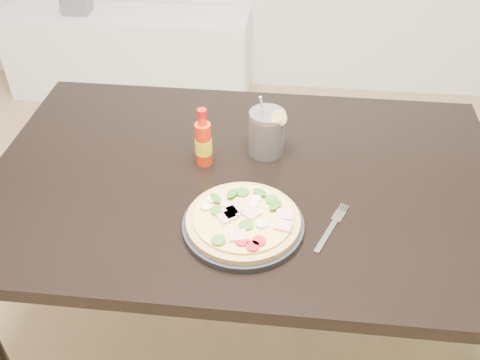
# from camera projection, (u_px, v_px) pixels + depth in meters

# --- Properties ---
(dining_table) EXTENTS (1.40, 0.90, 0.75)m
(dining_table) POSITION_uv_depth(u_px,v_px,m) (245.00, 198.00, 1.51)
(dining_table) COLOR black
(dining_table) RESTS_ON ground
(plate) EXTENTS (0.30, 0.30, 0.02)m
(plate) POSITION_uv_depth(u_px,v_px,m) (243.00, 225.00, 1.29)
(plate) COLOR black
(plate) RESTS_ON dining_table
(pizza) EXTENTS (0.28, 0.28, 0.03)m
(pizza) POSITION_uv_depth(u_px,v_px,m) (243.00, 219.00, 1.28)
(pizza) COLOR tan
(pizza) RESTS_ON plate
(hot_sauce_bottle) EXTENTS (0.06, 0.06, 0.17)m
(hot_sauce_bottle) POSITION_uv_depth(u_px,v_px,m) (203.00, 143.00, 1.45)
(hot_sauce_bottle) COLOR red
(hot_sauce_bottle) RESTS_ON dining_table
(cola_cup) EXTENTS (0.11, 0.10, 0.19)m
(cola_cup) POSITION_uv_depth(u_px,v_px,m) (267.00, 134.00, 1.50)
(cola_cup) COLOR black
(cola_cup) RESTS_ON dining_table
(fork) EXTENTS (0.09, 0.18, 0.00)m
(fork) POSITION_uv_depth(u_px,v_px,m) (332.00, 226.00, 1.30)
(fork) COLOR silver
(fork) RESTS_ON dining_table
(media_console) EXTENTS (1.40, 0.34, 0.50)m
(media_console) POSITION_uv_depth(u_px,v_px,m) (129.00, 54.00, 3.13)
(media_console) COLOR white
(media_console) RESTS_ON ground
(cd_stack) EXTENTS (0.14, 0.12, 0.09)m
(cd_stack) POSITION_uv_depth(u_px,v_px,m) (77.00, 4.00, 2.95)
(cd_stack) COLOR slate
(cd_stack) RESTS_ON media_console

